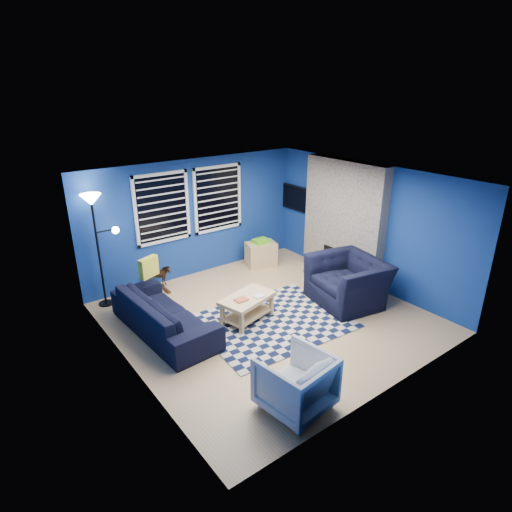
% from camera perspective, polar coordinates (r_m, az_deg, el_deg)
% --- Properties ---
extents(floor, '(5.00, 5.00, 0.00)m').
position_cam_1_polar(floor, '(7.74, 1.63, -8.22)').
color(floor, tan).
rests_on(floor, ground).
extents(ceiling, '(5.00, 5.00, 0.00)m').
position_cam_1_polar(ceiling, '(6.84, 1.85, 10.20)').
color(ceiling, white).
rests_on(ceiling, wall_back).
extents(wall_back, '(5.00, 0.00, 5.00)m').
position_cam_1_polar(wall_back, '(9.17, -8.07, 5.02)').
color(wall_back, navy).
rests_on(wall_back, floor).
extents(wall_left, '(0.00, 5.00, 5.00)m').
position_cam_1_polar(wall_left, '(6.09, -17.08, -4.80)').
color(wall_left, navy).
rests_on(wall_left, floor).
extents(wall_right, '(0.00, 5.00, 5.00)m').
position_cam_1_polar(wall_right, '(8.89, 14.49, 3.96)').
color(wall_right, navy).
rests_on(wall_right, floor).
extents(fireplace, '(0.65, 2.00, 2.50)m').
position_cam_1_polar(fireplace, '(9.10, 11.47, 4.30)').
color(fireplace, gray).
rests_on(fireplace, floor).
extents(window_left, '(1.17, 0.06, 1.42)m').
position_cam_1_polar(window_left, '(8.72, -12.38, 6.23)').
color(window_left, black).
rests_on(window_left, wall_back).
extents(window_right, '(1.17, 0.06, 1.42)m').
position_cam_1_polar(window_right, '(9.31, -5.09, 7.64)').
color(window_right, black).
rests_on(window_right, wall_back).
extents(tv, '(0.07, 1.00, 0.58)m').
position_cam_1_polar(tv, '(10.12, 5.58, 7.62)').
color(tv, black).
rests_on(tv, wall_right).
extents(rug, '(2.63, 2.17, 0.02)m').
position_cam_1_polar(rug, '(7.61, 2.18, -8.75)').
color(rug, black).
rests_on(rug, floor).
extents(sofa, '(2.32, 1.01, 0.67)m').
position_cam_1_polar(sofa, '(7.35, -12.18, -7.56)').
color(sofa, black).
rests_on(sofa, floor).
extents(armchair_big, '(1.53, 1.39, 0.87)m').
position_cam_1_polar(armchair_big, '(8.26, 12.14, -3.30)').
color(armchair_big, black).
rests_on(armchair_big, floor).
extents(armchair_bent, '(0.92, 0.94, 0.77)m').
position_cam_1_polar(armchair_bent, '(5.67, 5.27, -16.41)').
color(armchair_bent, gray).
rests_on(armchair_bent, floor).
extents(rocking_horse, '(0.44, 0.59, 0.45)m').
position_cam_1_polar(rocking_horse, '(8.82, -13.04, -2.68)').
color(rocking_horse, '#4C2E18').
rests_on(rocking_horse, floor).
extents(coffee_table, '(1.08, 0.79, 0.48)m').
position_cam_1_polar(coffee_table, '(7.51, -1.16, -6.32)').
color(coffee_table, '#DCAD7C').
rests_on(coffee_table, rug).
extents(cabinet, '(0.75, 0.60, 0.64)m').
position_cam_1_polar(cabinet, '(9.77, 0.67, 0.31)').
color(cabinet, '#DCAD7C').
rests_on(cabinet, floor).
extents(floor_lamp, '(0.58, 0.36, 2.13)m').
position_cam_1_polar(floor_lamp, '(8.04, -20.70, 5.06)').
color(floor_lamp, black).
rests_on(floor_lamp, floor).
extents(throw_pillow, '(0.40, 0.25, 0.37)m').
position_cam_1_polar(throw_pillow, '(7.88, -14.13, -1.46)').
color(throw_pillow, gold).
rests_on(throw_pillow, sofa).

